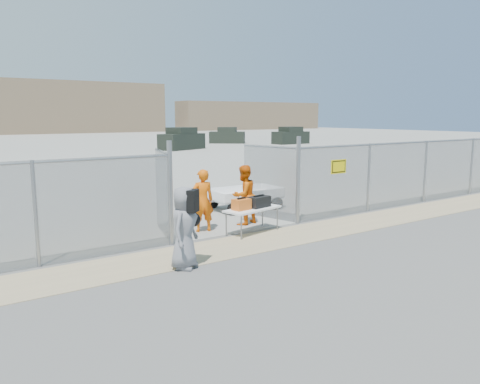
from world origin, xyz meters
TOP-DOWN VIEW (x-y plane):
  - ground at (0.00, 0.00)m, footprint 160.00×160.00m
  - tarmac_inside at (0.00, 42.00)m, footprint 160.00×80.00m
  - dirt_strip at (0.00, 1.00)m, footprint 44.00×1.60m
  - distant_hills at (5.00, 78.00)m, footprint 140.00×6.00m
  - chain_link_fence at (0.00, 2.00)m, footprint 40.00×0.20m
  - folding_table at (0.25, 1.79)m, footprint 1.70×0.98m
  - orange_bag at (-0.11, 1.77)m, footprint 0.49×0.37m
  - black_duffel at (0.47, 1.80)m, footprint 0.65×0.45m
  - security_worker_left at (-0.74, 2.68)m, footprint 0.69×0.52m
  - security_worker_right at (0.64, 2.76)m, footprint 0.95×0.81m
  - visitor at (-2.56, 0.25)m, footprint 0.98×0.94m
  - utility_trailer at (1.94, 4.57)m, footprint 3.11×1.67m
  - parked_vehicle_near at (12.90, 30.31)m, footprint 4.76×3.35m
  - parked_vehicle_mid at (21.63, 36.22)m, footprint 4.13×3.79m
  - parked_vehicle_far at (26.73, 31.34)m, footprint 4.12×2.01m

SIDE VIEW (x-z plane):
  - ground at x=0.00m, z-range 0.00..0.00m
  - tarmac_inside at x=0.00m, z-range 0.00..0.01m
  - dirt_strip at x=0.00m, z-range 0.00..0.01m
  - folding_table at x=0.25m, z-range 0.00..0.68m
  - utility_trailer at x=1.94m, z-range 0.00..0.74m
  - orange_bag at x=-0.11m, z-range 0.68..0.96m
  - black_duffel at x=0.47m, z-range 0.68..0.97m
  - security_worker_left at x=-0.74m, z-range 0.00..1.68m
  - visitor at x=-2.56m, z-range 0.00..1.68m
  - security_worker_right at x=0.64m, z-range 0.00..1.70m
  - parked_vehicle_mid at x=21.63m, z-range 0.00..1.76m
  - parked_vehicle_far at x=26.73m, z-range 0.00..1.83m
  - parked_vehicle_near at x=12.90m, z-range 0.00..1.97m
  - chain_link_fence at x=0.00m, z-range 0.00..2.20m
  - distant_hills at x=5.00m, z-range 0.00..9.00m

